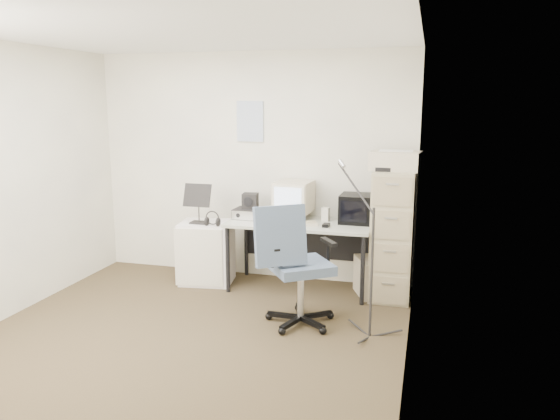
% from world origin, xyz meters
% --- Properties ---
extents(floor, '(3.60, 3.60, 0.01)m').
position_xyz_m(floor, '(0.00, 0.00, -0.01)').
color(floor, '#3D301D').
rests_on(floor, ground).
extents(ceiling, '(3.60, 3.60, 0.01)m').
position_xyz_m(ceiling, '(0.00, 0.00, 2.50)').
color(ceiling, white).
rests_on(ceiling, ground).
extents(wall_back, '(3.60, 0.02, 2.50)m').
position_xyz_m(wall_back, '(0.00, 1.80, 1.25)').
color(wall_back, white).
rests_on(wall_back, ground).
extents(wall_front, '(3.60, 0.02, 2.50)m').
position_xyz_m(wall_front, '(0.00, -1.80, 1.25)').
color(wall_front, white).
rests_on(wall_front, ground).
extents(wall_right, '(0.02, 3.60, 2.50)m').
position_xyz_m(wall_right, '(1.80, 0.00, 1.25)').
color(wall_right, white).
rests_on(wall_right, ground).
extents(wall_calendar, '(0.30, 0.02, 0.44)m').
position_xyz_m(wall_calendar, '(-0.02, 1.79, 1.75)').
color(wall_calendar, white).
rests_on(wall_calendar, wall_back).
extents(filing_cabinet, '(0.40, 0.60, 1.30)m').
position_xyz_m(filing_cabinet, '(1.58, 1.48, 0.65)').
color(filing_cabinet, tan).
rests_on(filing_cabinet, floor).
extents(printer, '(0.51, 0.38, 0.19)m').
position_xyz_m(printer, '(1.58, 1.49, 1.39)').
color(printer, beige).
rests_on(printer, filing_cabinet).
extents(desk, '(1.50, 0.70, 0.73)m').
position_xyz_m(desk, '(0.63, 1.45, 0.36)').
color(desk, '#A6A79B').
rests_on(desk, floor).
extents(crt_monitor, '(0.39, 0.41, 0.41)m').
position_xyz_m(crt_monitor, '(0.53, 1.57, 0.93)').
color(crt_monitor, beige).
rests_on(crt_monitor, desk).
extents(crt_tv, '(0.33, 0.35, 0.30)m').
position_xyz_m(crt_tv, '(1.20, 1.58, 0.88)').
color(crt_tv, black).
rests_on(crt_tv, desk).
extents(desk_speaker, '(0.08, 0.08, 0.14)m').
position_xyz_m(desk_speaker, '(0.88, 1.57, 0.80)').
color(desk_speaker, beige).
rests_on(desk_speaker, desk).
extents(keyboard, '(0.51, 0.33, 0.03)m').
position_xyz_m(keyboard, '(0.60, 1.29, 0.74)').
color(keyboard, beige).
rests_on(keyboard, desk).
extents(mouse, '(0.07, 0.11, 0.03)m').
position_xyz_m(mouse, '(0.93, 1.30, 0.75)').
color(mouse, black).
rests_on(mouse, desk).
extents(radio_receiver, '(0.37, 0.27, 0.10)m').
position_xyz_m(radio_receiver, '(0.09, 1.49, 0.78)').
color(radio_receiver, black).
rests_on(radio_receiver, desk).
extents(radio_speaker, '(0.18, 0.17, 0.16)m').
position_xyz_m(radio_speaker, '(0.06, 1.53, 0.91)').
color(radio_speaker, black).
rests_on(radio_speaker, radio_receiver).
extents(papers, '(0.24, 0.29, 0.02)m').
position_xyz_m(papers, '(0.35, 1.27, 0.74)').
color(papers, white).
rests_on(papers, desk).
extents(pc_tower, '(0.33, 0.45, 0.39)m').
position_xyz_m(pc_tower, '(1.34, 1.44, 0.19)').
color(pc_tower, beige).
rests_on(pc_tower, floor).
extents(office_chair, '(0.89, 0.89, 1.11)m').
position_xyz_m(office_chair, '(0.85, 0.54, 0.56)').
color(office_chair, slate).
rests_on(office_chair, floor).
extents(side_cart, '(0.60, 0.51, 0.68)m').
position_xyz_m(side_cart, '(-0.40, 1.39, 0.34)').
color(side_cart, white).
rests_on(side_cart, floor).
extents(music_stand, '(0.34, 0.27, 0.44)m').
position_xyz_m(music_stand, '(-0.46, 1.32, 0.90)').
color(music_stand, black).
rests_on(music_stand, side_cart).
extents(headphones, '(0.18, 0.18, 0.03)m').
position_xyz_m(headphones, '(-0.27, 1.25, 0.73)').
color(headphones, black).
rests_on(headphones, side_cart).
extents(mic_stand, '(0.03, 0.03, 1.46)m').
position_xyz_m(mic_stand, '(1.49, 0.44, 0.73)').
color(mic_stand, black).
rests_on(mic_stand, floor).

